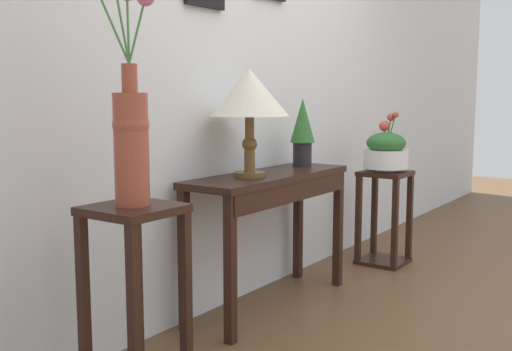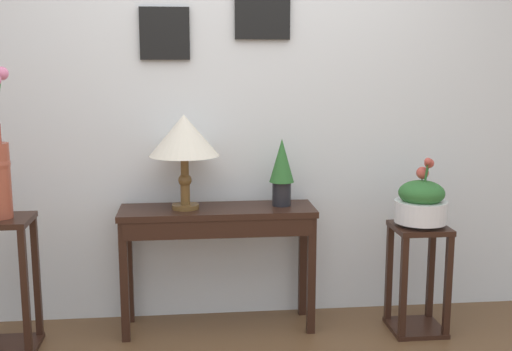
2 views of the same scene
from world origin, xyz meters
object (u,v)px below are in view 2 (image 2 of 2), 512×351
Objects in this scene: pedestal_stand_left at (6,285)px; planter_bowl_wide_right at (421,202)px; table_lamp at (184,138)px; console_table at (218,229)px; potted_plant_on_console at (282,169)px; pedestal_stand_right at (418,279)px.

pedestal_stand_left is 1.86× the size of planter_bowl_wide_right.
table_lamp is 1.23m from pedestal_stand_left.
planter_bowl_wide_right is at bearing 0.31° from pedestal_stand_left.
planter_bowl_wide_right is (1.14, -0.14, 0.16)m from console_table.
console_table is 2.85× the size of potted_plant_on_console.
console_table is 1.76× the size of pedestal_stand_right.
pedestal_stand_right is (1.32, -0.17, -0.81)m from table_lamp.
potted_plant_on_console is (0.37, 0.04, 0.34)m from console_table.
console_table is 1.17m from pedestal_stand_left.
potted_plant_on_console reaches higher than pedestal_stand_left.
console_table is 1.51× the size of pedestal_stand_left.
pedestal_stand_right is (0.77, -0.19, -0.62)m from potted_plant_on_console.
pedestal_stand_left is at bearing -179.69° from planter_bowl_wide_right.
table_lamp reaches higher than potted_plant_on_console.
table_lamp is 0.72× the size of pedestal_stand_left.
pedestal_stand_right is at bearing 179.54° from planter_bowl_wide_right.
table_lamp is (-0.18, 0.02, 0.52)m from console_table.
console_table is at bearing -173.15° from potted_plant_on_console.
pedestal_stand_left is at bearing -172.13° from console_table.
pedestal_stand_left reaches higher than pedestal_stand_right.
pedestal_stand_left is at bearing -169.43° from table_lamp.
pedestal_stand_left is (-1.14, -0.16, -0.23)m from console_table.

